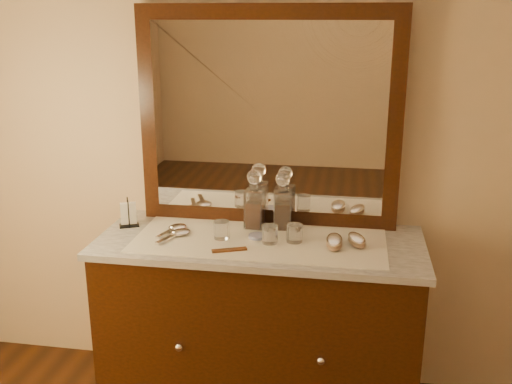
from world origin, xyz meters
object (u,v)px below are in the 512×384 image
at_px(pin_dish, 257,236).
at_px(brush_far, 357,240).
at_px(decanter_left, 254,205).
at_px(hand_mirror_outer, 175,228).
at_px(dresser_cabinet, 260,328).
at_px(decanter_right, 282,207).
at_px(mirror_frame, 269,118).
at_px(brush_near, 334,242).
at_px(hand_mirror_inner, 178,233).
at_px(comb, 229,250).
at_px(napkin_rack, 129,215).

height_order(pin_dish, brush_far, brush_far).
distance_m(pin_dish, decanter_left, 0.17).
distance_m(brush_far, hand_mirror_outer, 0.82).
relative_size(dresser_cabinet, decanter_right, 5.22).
height_order(mirror_frame, brush_near, mirror_frame).
relative_size(brush_near, hand_mirror_outer, 0.79).
bearing_deg(brush_far, hand_mirror_outer, 177.44).
bearing_deg(dresser_cabinet, pin_dish, 145.01).
relative_size(decanter_right, hand_mirror_inner, 1.26).
bearing_deg(comb, mirror_frame, 53.50).
xyz_separation_m(comb, napkin_rack, (-0.53, 0.22, 0.05)).
bearing_deg(hand_mirror_inner, dresser_cabinet, 3.30).
relative_size(dresser_cabinet, napkin_rack, 10.37).
distance_m(napkin_rack, decanter_right, 0.72).
height_order(napkin_rack, hand_mirror_outer, napkin_rack).
bearing_deg(comb, hand_mirror_outer, 124.02).
distance_m(napkin_rack, hand_mirror_inner, 0.28).
bearing_deg(hand_mirror_outer, napkin_rack, 174.28).
relative_size(comb, decanter_left, 0.54).
bearing_deg(pin_dish, dresser_cabinet, -34.99).
height_order(napkin_rack, decanter_right, decanter_right).
xyz_separation_m(decanter_right, hand_mirror_outer, (-0.48, -0.11, -0.10)).
relative_size(mirror_frame, napkin_rack, 8.89).
relative_size(pin_dish, comb, 0.51).
distance_m(hand_mirror_outer, hand_mirror_inner, 0.07).
height_order(comb, hand_mirror_outer, hand_mirror_outer).
xyz_separation_m(napkin_rack, decanter_right, (0.71, 0.09, 0.05)).
xyz_separation_m(napkin_rack, decanter_left, (0.58, 0.08, 0.06)).
relative_size(pin_dish, hand_mirror_inner, 0.36).
bearing_deg(pin_dish, brush_near, -7.62).
xyz_separation_m(comb, decanter_left, (0.05, 0.30, 0.10)).
bearing_deg(decanter_right, comb, -120.50).
xyz_separation_m(brush_far, hand_mirror_inner, (-0.79, -0.03, -0.01)).
distance_m(brush_near, brush_far, 0.10).
bearing_deg(brush_near, decanter_left, 154.65).
height_order(decanter_right, brush_far, decanter_right).
relative_size(pin_dish, brush_far, 0.49).
distance_m(decanter_right, brush_near, 0.32).
relative_size(brush_near, brush_far, 1.03).
bearing_deg(dresser_cabinet, hand_mirror_outer, 173.96).
xyz_separation_m(dresser_cabinet, brush_near, (0.33, -0.04, 0.47)).
bearing_deg(brush_near, comb, -164.28).
height_order(comb, brush_near, brush_near).
distance_m(comb, brush_near, 0.45).
bearing_deg(pin_dish, decanter_right, 56.91).
bearing_deg(hand_mirror_outer, pin_dish, -4.81).
relative_size(dresser_cabinet, brush_near, 8.76).
relative_size(mirror_frame, hand_mirror_inner, 5.64).
bearing_deg(hand_mirror_outer, hand_mirror_inner, -63.78).
distance_m(dresser_cabinet, mirror_frame, 0.97).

